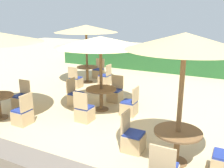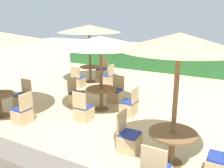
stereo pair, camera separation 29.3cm
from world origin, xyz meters
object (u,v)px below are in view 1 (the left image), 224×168
(patio_chair_front_left_east, at_px, (23,115))
(patio_chair_back_left_north, at_px, (98,72))
(patio_chair_center_south, at_px, (84,113))
(patio_chair_back_left_east, at_px, (105,79))
(round_table_center, at_px, (101,93))
(patio_chair_center_north, at_px, (115,94))
(parasol_front_right, at_px, (185,42))
(parasol_center, at_px, (101,42))
(parasol_back_left, at_px, (86,29))
(round_table_back_left, at_px, (87,70))
(patio_chair_center_west, at_px, (76,98))
(patio_chair_center_east, at_px, (130,107))
(round_table_front_right, at_px, (177,138))
(patio_chair_front_left_north, at_px, (22,100))
(patio_chair_front_right_west, at_px, (133,140))

(patio_chair_front_left_east, distance_m, patio_chair_back_left_north, 5.79)
(patio_chair_center_south, xyz_separation_m, patio_chair_back_left_east, (-1.35, 3.75, 0.00))
(round_table_center, distance_m, patio_chair_back_left_north, 4.36)
(patio_chair_center_north, relative_size, parasol_front_right, 0.34)
(parasol_center, height_order, parasol_back_left, parasol_back_left)
(patio_chair_front_left_east, bearing_deg, patio_chair_back_left_east, -1.27)
(round_table_center, xyz_separation_m, parasol_back_left, (-2.28, 2.74, 1.88))
(patio_chair_front_left_east, distance_m, parasol_back_left, 5.29)
(round_table_back_left, bearing_deg, parasol_center, -50.24)
(patio_chair_center_west, xyz_separation_m, patio_chair_center_south, (1.00, -1.00, 0.00))
(patio_chair_center_east, height_order, patio_chair_front_left_east, same)
(round_table_back_left, bearing_deg, patio_chair_back_left_east, -0.44)
(patio_chair_center_north, xyz_separation_m, round_table_front_right, (2.88, -2.90, 0.30))
(patio_chair_back_left_east, bearing_deg, patio_chair_front_left_north, 163.59)
(parasol_back_left, bearing_deg, patio_chair_center_south, -58.74)
(patio_chair_center_east, bearing_deg, patio_chair_front_left_north, 107.44)
(patio_chair_front_left_north, distance_m, patio_chair_back_left_east, 3.97)
(patio_chair_center_south, distance_m, patio_chair_center_north, 1.96)
(patio_chair_center_south, xyz_separation_m, round_table_back_left, (-2.28, 3.76, 0.29))
(round_table_center, relative_size, patio_chair_back_left_east, 1.07)
(parasol_front_right, relative_size, round_table_front_right, 2.76)
(patio_chair_back_left_north, bearing_deg, patio_chair_center_north, 129.50)
(round_table_center, relative_size, patio_chair_front_left_north, 1.07)
(patio_chair_back_left_north, xyz_separation_m, patio_chair_back_left_east, (0.90, -0.99, 0.00))
(patio_chair_center_north, bearing_deg, patio_chair_back_left_east, -52.19)
(patio_chair_center_west, distance_m, patio_chair_back_left_north, 3.95)
(parasol_center, height_order, patio_chair_center_north, parasol_center)
(patio_chair_back_left_east, bearing_deg, patio_chair_center_west, -172.79)
(patio_chair_front_right_west, bearing_deg, patio_chair_center_east, -154.93)
(patio_chair_front_left_north, bearing_deg, round_table_center, -156.40)
(round_table_center, distance_m, patio_chair_center_north, 0.98)
(patio_chair_center_north, bearing_deg, patio_chair_front_left_north, 38.73)
(parasol_front_right, xyz_separation_m, patio_chair_back_left_north, (-5.17, 5.68, -2.29))
(patio_chair_front_left_east, xyz_separation_m, round_table_back_left, (-0.83, 4.75, 0.29))
(patio_chair_center_east, bearing_deg, patio_chair_front_left_east, 129.48)
(patio_chair_center_south, bearing_deg, patio_chair_center_east, 45.95)
(parasol_front_right, bearing_deg, round_table_center, 146.16)
(patio_chair_center_east, xyz_separation_m, parasol_back_left, (-3.29, 2.73, 2.17))
(patio_chair_center_west, relative_size, round_table_back_left, 0.98)
(patio_chair_center_south, height_order, round_table_front_right, patio_chair_center_south)
(patio_chair_center_north, bearing_deg, patio_chair_center_west, 42.65)
(parasol_back_left, bearing_deg, parasol_center, -50.24)
(patio_chair_center_south, relative_size, patio_chair_front_left_east, 1.00)
(patio_chair_center_west, distance_m, patio_chair_front_left_east, 2.04)
(round_table_back_left, xyz_separation_m, patio_chair_back_left_east, (0.93, -0.01, -0.29))
(round_table_center, distance_m, parasol_front_right, 4.04)
(patio_chair_center_west, bearing_deg, round_table_center, 91.36)
(patio_chair_center_south, bearing_deg, patio_chair_front_left_east, -145.82)
(patio_chair_center_south, relative_size, round_table_front_right, 0.94)
(round_table_center, distance_m, patio_chair_front_left_north, 2.71)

